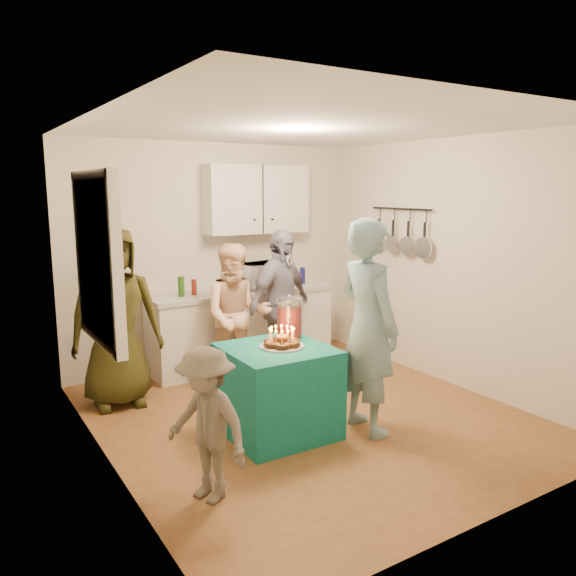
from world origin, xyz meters
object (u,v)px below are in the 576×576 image
microwave (260,275)px  woman_back_right (280,304)px  counter (242,329)px  party_table (277,391)px  punch_jar (289,319)px  woman_back_center (237,316)px  child_near_left (207,424)px  man_birthday (368,327)px  woman_back_left (116,317)px

microwave → woman_back_right: 0.65m
counter → party_table: size_ratio=2.59×
punch_jar → woman_back_center: (-0.01, 1.02, -0.17)m
punch_jar → woman_back_right: 1.17m
party_table → punch_jar: size_ratio=2.50×
punch_jar → child_near_left: (-1.20, -0.87, -0.40)m
counter → woman_back_right: woman_back_right is taller
child_near_left → counter: bearing=127.2°
counter → child_near_left: (-1.57, -2.51, 0.10)m
party_table → man_birthday: bearing=-26.9°
party_table → child_near_left: 1.14m
punch_jar → man_birthday: (0.42, -0.58, -0.01)m
microwave → punch_jar: size_ratio=1.57×
counter → microwave: microwave is taller
microwave → woman_back_center: 0.93m
woman_back_left → child_near_left: (0.03, -2.02, -0.34)m
woman_back_left → woman_back_center: woman_back_left is taller
microwave → child_near_left: size_ratio=0.50×
woman_back_center → child_near_left: size_ratio=1.43×
punch_jar → woman_back_left: size_ratio=0.20×
punch_jar → child_near_left: bearing=-144.0°
microwave → woman_back_center: (-0.63, -0.62, -0.30)m
party_table → child_near_left: (-0.93, -0.65, 0.15)m
woman_back_left → party_table: bearing=-49.1°
microwave → woman_back_right: bearing=-109.2°
woman_back_center → woman_back_right: 0.55m
man_birthday → woman_back_center: 1.67m
woman_back_right → microwave: bearing=61.0°
party_table → man_birthday: size_ratio=0.46×
microwave → woman_back_left: size_ratio=0.31×
counter → child_near_left: bearing=-122.0°
woman_back_right → child_near_left: (-1.74, -1.91, -0.29)m
punch_jar → woman_back_center: woman_back_center is taller
punch_jar → man_birthday: bearing=-53.8°
child_near_left → party_table: bearing=103.8°
microwave → child_near_left: 3.15m
counter → child_near_left: 2.96m
counter → microwave: 0.68m
counter → man_birthday: man_birthday is taller
party_table → woman_back_center: size_ratio=0.56×
counter → woman_back_right: 0.74m
microwave → woman_back_center: bearing=-146.6°
woman_back_center → microwave: bearing=66.0°
microwave → counter: bearing=169.1°
punch_jar → woman_back_center: 1.04m
man_birthday → woman_back_left: man_birthday is taller
woman_back_left → child_near_left: woman_back_left is taller
counter → woman_back_left: 1.73m
counter → man_birthday: (0.06, -2.22, 0.49)m
counter → woman_back_right: bearing=-74.1°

